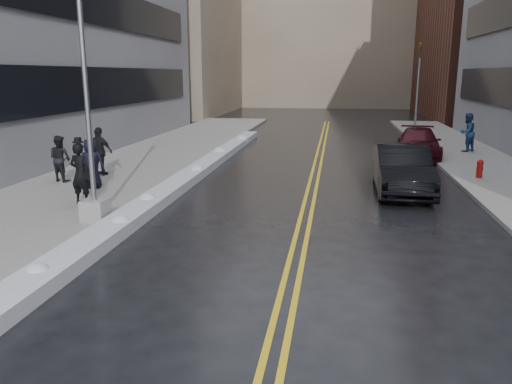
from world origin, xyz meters
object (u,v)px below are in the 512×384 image
at_px(traffic_signal, 418,86).
at_px(pedestrian_b, 60,158).
at_px(pedestrian_c, 91,163).
at_px(pedestrian_east, 467,132).
at_px(lamppost, 89,136).
at_px(fire_hydrant, 480,168).
at_px(pedestrian_fedora, 81,174).
at_px(car_maroon, 419,143).
at_px(car_black, 402,169).
at_px(pedestrian_d, 100,151).

xyz_separation_m(traffic_signal, pedestrian_b, (-15.57, -17.23, -2.37)).
relative_size(pedestrian_b, pedestrian_c, 0.97).
distance_m(traffic_signal, pedestrian_east, 7.40).
bearing_deg(lamppost, fire_hydrant, 33.04).
distance_m(lamppost, pedestrian_c, 4.56).
xyz_separation_m(lamppost, pedestrian_fedora, (-1.28, 1.68, -1.41)).
distance_m(lamppost, car_maroon, 17.51).
bearing_deg(pedestrian_fedora, fire_hydrant, -146.98).
relative_size(pedestrian_c, car_maroon, 0.36).
relative_size(fire_hydrant, car_black, 0.14).
bearing_deg(pedestrian_b, pedestrian_d, -109.03).
xyz_separation_m(traffic_signal, car_maroon, (-1.00, -8.33, -2.67)).
xyz_separation_m(lamppost, pedestrian_east, (13.45, 15.14, -1.37)).
bearing_deg(pedestrian_east, car_black, 23.92).
height_order(pedestrian_fedora, pedestrian_c, pedestrian_fedora).
height_order(pedestrian_d, car_maroon, pedestrian_d).
distance_m(fire_hydrant, pedestrian_b, 16.40).
bearing_deg(pedestrian_b, pedestrian_east, -131.07).
xyz_separation_m(pedestrian_fedora, pedestrian_c, (-0.73, 2.14, -0.07)).
relative_size(traffic_signal, pedestrian_d, 3.08).
height_order(pedestrian_b, pedestrian_east, pedestrian_east).
xyz_separation_m(pedestrian_d, pedestrian_east, (16.23, 9.06, 0.04)).
relative_size(lamppost, pedestrian_d, 3.91).
distance_m(fire_hydrant, pedestrian_d, 15.22).
relative_size(fire_hydrant, traffic_signal, 0.12).
height_order(fire_hydrant, pedestrian_east, pedestrian_east).
xyz_separation_m(fire_hydrant, pedestrian_d, (-15.08, -1.92, 0.58)).
bearing_deg(fire_hydrant, pedestrian_fedora, -155.04).
xyz_separation_m(pedestrian_c, pedestrian_d, (-0.78, 2.26, 0.07)).
distance_m(pedestrian_c, pedestrian_east, 19.16).
height_order(lamppost, fire_hydrant, lamppost).
bearing_deg(pedestrian_fedora, pedestrian_b, -43.09).
bearing_deg(pedestrian_east, pedestrian_b, -10.07).
height_order(lamppost, pedestrian_fedora, lamppost).
bearing_deg(pedestrian_east, lamppost, 7.26).
bearing_deg(pedestrian_b, car_black, -158.63).
height_order(lamppost, pedestrian_east, lamppost).
relative_size(pedestrian_d, car_maroon, 0.39).
xyz_separation_m(traffic_signal, pedestrian_fedora, (-13.08, -20.32, -2.28)).
bearing_deg(car_black, pedestrian_east, 65.20).
bearing_deg(car_black, car_maroon, 77.56).
distance_m(pedestrian_d, car_maroon, 15.56).
bearing_deg(car_black, fire_hydrant, 36.60).
bearing_deg(pedestrian_c, pedestrian_b, -38.25).
height_order(pedestrian_b, car_black, pedestrian_b).
xyz_separation_m(pedestrian_b, car_maroon, (14.57, 8.90, -0.30)).
distance_m(fire_hydrant, car_black, 4.13).
relative_size(fire_hydrant, car_maroon, 0.15).
bearing_deg(pedestrian_east, traffic_signal, -117.61).
relative_size(pedestrian_b, pedestrian_d, 0.90).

